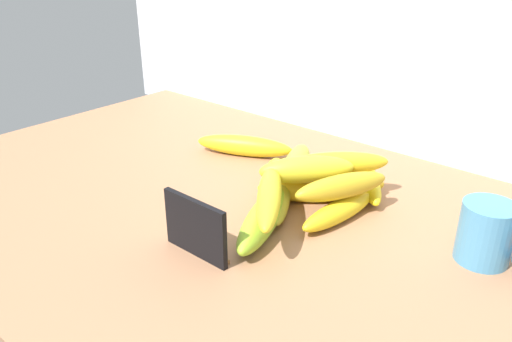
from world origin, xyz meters
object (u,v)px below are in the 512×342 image
banana_4 (368,180)px  banana_3 (280,193)px  chalkboard_sign (196,230)px  banana_5 (296,165)px  banana_6 (264,217)px  banana_8 (339,211)px  banana_11 (307,169)px  banana_12 (335,164)px  banana_7 (339,185)px  banana_9 (342,186)px  banana_1 (244,146)px  banana_2 (306,189)px  banana_10 (269,195)px  coffee_mug (488,234)px  banana_0 (274,179)px

banana_4 → banana_3: bearing=-120.4°
chalkboard_sign → banana_5: 29.28cm
banana_4 → banana_6: size_ratio=0.91×
banana_8 → banana_11: banana_11 is taller
chalkboard_sign → banana_3: chalkboard_sign is taller
banana_12 → banana_4: bearing=67.0°
banana_4 → banana_12: 8.39cm
banana_4 → banana_8: size_ratio=1.15×
banana_8 → banana_12: 9.00cm
banana_7 → banana_12: 4.11cm
banana_3 → banana_9: bearing=14.2°
banana_1 → banana_2: banana_2 is taller
banana_2 → banana_12: (2.67, 3.94, 3.91)cm
banana_4 → banana_10: (-3.87, -22.02, 4.41)cm
banana_3 → banana_6: size_ratio=0.99×
coffee_mug → banana_8: bearing=-169.6°
banana_0 → banana_3: banana_0 is taller
banana_3 → banana_9: size_ratio=1.25×
banana_6 → banana_8: (6.88, 9.53, -0.52)cm
banana_2 → banana_7: (3.28, 4.73, -0.08)cm
banana_9 → banana_10: (-5.48, -10.53, 0.87)cm
banana_3 → banana_4: 16.18cm
banana_0 → banana_11: 8.81cm
banana_0 → banana_3: size_ratio=0.80×
coffee_mug → banana_9: (-20.88, -2.52, 1.08)cm
banana_2 → banana_4: 11.89cm
banana_2 → banana_12: size_ratio=0.89×
banana_7 → banana_12: size_ratio=0.86×
banana_4 → banana_9: size_ratio=1.14×
coffee_mug → banana_3: 31.16cm
banana_4 → banana_12: bearing=-113.0°
banana_10 → banana_11: 10.00cm
banana_0 → banana_12: banana_12 is taller
chalkboard_sign → banana_12: size_ratio=0.62×
banana_6 → banana_9: 12.83cm
banana_0 → banana_5: (-0.33, 6.65, 0.20)cm
chalkboard_sign → banana_4: 33.84cm
banana_3 → banana_9: banana_9 is taller
banana_3 → banana_7: size_ratio=1.29×
banana_3 → banana_1: bearing=147.7°
banana_12 → banana_6: bearing=-97.0°
banana_2 → banana_9: bearing=-7.6°
banana_2 → coffee_mug: bearing=3.2°
banana_1 → banana_9: (27.54, -8.74, 3.23)cm
chalkboard_sign → banana_5: chalkboard_sign is taller
coffee_mug → banana_6: coffee_mug is taller
banana_5 → banana_7: 10.25cm
banana_9 → banana_11: 6.23cm
banana_0 → banana_8: banana_0 is taller
banana_9 → banana_12: size_ratio=0.89×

